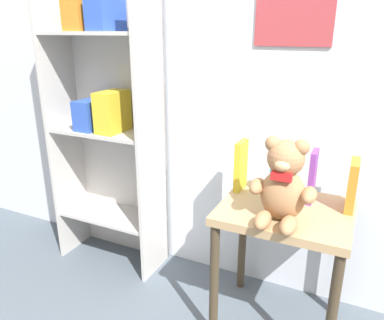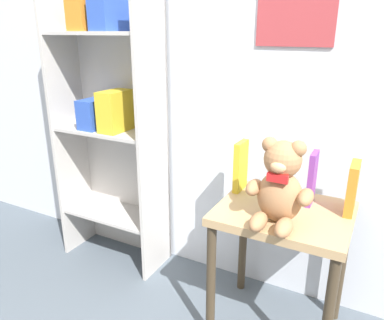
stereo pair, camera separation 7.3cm
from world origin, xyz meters
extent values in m
cube|color=silver|center=(0.00, 1.35, 1.25)|extent=(4.80, 0.06, 2.50)
cube|color=#A8383D|center=(0.06, 1.32, 1.39)|extent=(0.34, 0.01, 0.29)
cube|color=#BCB7B2|center=(-1.17, 1.16, 0.79)|extent=(0.02, 0.28, 1.58)
cube|color=#BCB7B2|center=(-0.58, 1.16, 0.79)|extent=(0.02, 0.28, 1.58)
cube|color=#BCB7B2|center=(-0.87, 1.29, 0.79)|extent=(0.60, 0.02, 1.58)
cube|color=#BCB7B2|center=(-0.87, 1.16, 0.28)|extent=(0.57, 0.26, 0.02)
cube|color=#BCB7B2|center=(-0.87, 1.16, 0.79)|extent=(0.57, 0.26, 0.02)
cube|color=#BCB7B2|center=(-0.87, 1.16, 1.30)|extent=(0.57, 0.26, 0.02)
cube|color=orange|center=(-0.94, 1.15, 1.41)|extent=(0.11, 0.19, 0.21)
cube|color=#2D51B7|center=(-0.80, 1.15, 1.39)|extent=(0.11, 0.19, 0.17)
cube|color=#2D51B7|center=(-0.94, 1.15, 0.88)|extent=(0.11, 0.19, 0.16)
cube|color=gold|center=(-0.80, 1.15, 0.91)|extent=(0.11, 0.19, 0.21)
cube|color=tan|center=(0.15, 1.03, 0.59)|extent=(0.54, 0.45, 0.04)
cylinder|color=#3E3121|center=(-0.09, 0.83, 0.29)|extent=(0.04, 0.04, 0.57)
cylinder|color=#3E3121|center=(-0.09, 1.23, 0.29)|extent=(0.04, 0.04, 0.57)
cylinder|color=#3E3121|center=(0.39, 1.23, 0.29)|extent=(0.04, 0.04, 0.57)
ellipsoid|color=#A8754C|center=(0.15, 0.93, 0.71)|extent=(0.17, 0.13, 0.20)
sphere|color=#A8754C|center=(0.15, 0.93, 0.86)|extent=(0.14, 0.14, 0.14)
sphere|color=#A8754C|center=(0.10, 0.93, 0.91)|extent=(0.06, 0.06, 0.06)
sphere|color=#A8754C|center=(0.21, 0.93, 0.91)|extent=(0.06, 0.06, 0.06)
ellipsoid|color=tan|center=(0.15, 0.87, 0.85)|extent=(0.06, 0.04, 0.04)
ellipsoid|color=#A8754C|center=(0.06, 0.91, 0.74)|extent=(0.06, 0.11, 0.06)
ellipsoid|color=#A8754C|center=(0.25, 0.91, 0.74)|extent=(0.06, 0.11, 0.06)
ellipsoid|color=#A8754C|center=(0.11, 0.82, 0.64)|extent=(0.06, 0.12, 0.06)
ellipsoid|color=#A8754C|center=(0.20, 0.82, 0.64)|extent=(0.06, 0.12, 0.06)
cube|color=red|center=(0.15, 0.87, 0.81)|extent=(0.08, 0.02, 0.03)
cube|color=gold|center=(-0.09, 1.14, 0.72)|extent=(0.03, 0.11, 0.23)
cube|color=teal|center=(0.07, 1.14, 0.71)|extent=(0.03, 0.11, 0.20)
cube|color=purple|center=(0.23, 1.14, 0.72)|extent=(0.02, 0.10, 0.23)
cube|color=orange|center=(0.39, 1.14, 0.71)|extent=(0.04, 0.14, 0.21)
camera|label=1|loc=(0.40, -0.42, 1.32)|focal=35.00mm
camera|label=2|loc=(0.47, -0.39, 1.32)|focal=35.00mm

